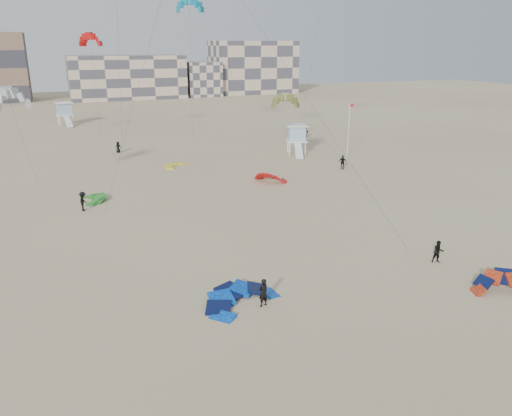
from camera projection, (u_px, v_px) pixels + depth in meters
name	position (u px, v px, depth m)	size (l,w,h in m)	color
ground	(275.00, 323.00, 27.66)	(320.00, 320.00, 0.00)	#CDB98A
kite_ground_blue	(241.00, 302.00, 29.95)	(4.84, 4.96, 1.20)	#0970EB
kite_ground_orange	(503.00, 294.00, 30.96)	(3.50, 2.94, 2.06)	#FF451A
kite_ground_green	(93.00, 200.00, 49.68)	(3.62, 3.77, 0.89)	green
kite_ground_red_far	(270.00, 181.00, 56.58)	(3.72, 3.45, 1.86)	red
kite_ground_yellow	(175.00, 166.00, 63.55)	(3.11, 3.27, 0.40)	#F0FA1A
kitesurfer_main	(263.00, 292.00, 29.27)	(0.64, 0.42, 1.75)	black
kitesurfer_b	(438.00, 252.00, 35.19)	(0.79, 0.62, 1.62)	black
kitesurfer_c	(83.00, 201.00, 46.25)	(1.18, 0.68, 1.82)	black
kitesurfer_d	(343.00, 162.00, 61.84)	(1.04, 0.43, 1.77)	black
kitesurfer_e	(118.00, 147.00, 71.43)	(0.78, 0.51, 1.60)	black
kitesurfer_f	(306.00, 132.00, 83.54)	(1.58, 0.50, 1.71)	black
kite_fly_grey	(9.00, 100.00, 47.84)	(5.72, 5.74, 10.30)	white
kite_fly_olive	(285.00, 102.00, 61.51)	(8.85, 6.21, 8.37)	olive
kite_fly_teal_b	(189.00, 6.00, 71.09)	(4.96, 4.82, 20.08)	#0681AB
kite_fly_red	(91.00, 41.00, 72.50)	(5.11, 5.11, 15.65)	red
lifeguard_tower_near	(297.00, 140.00, 70.29)	(3.72, 6.09, 4.13)	white
lifeguard_tower_far	(65.00, 114.00, 95.91)	(3.49, 6.18, 4.35)	white
flagpole	(349.00, 128.00, 67.79)	(0.61, 0.09, 7.49)	white
condo_mid	(127.00, 77.00, 144.18)	(32.00, 16.00, 12.00)	#C9AE93
condo_east	(253.00, 67.00, 159.33)	(26.00, 14.00, 16.00)	#C9AE93
condo_fill_right	(202.00, 79.00, 150.43)	(10.00, 10.00, 10.00)	#C9AE93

